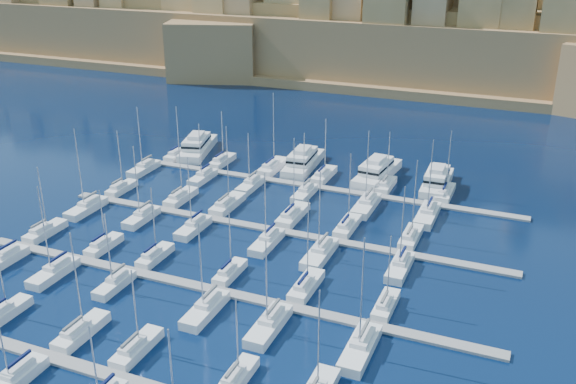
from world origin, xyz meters
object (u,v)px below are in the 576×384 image
at_px(motor_yacht_b, 303,161).
at_px(motor_yacht_c, 377,171).
at_px(sailboat_4, 237,378).
at_px(sailboat_2, 81,331).
at_px(motor_yacht_d, 437,181).
at_px(motor_yacht_a, 197,146).

height_order(motor_yacht_b, motor_yacht_c, same).
bearing_deg(motor_yacht_b, sailboat_4, -74.89).
bearing_deg(motor_yacht_c, motor_yacht_b, -179.64).
xyz_separation_m(sailboat_2, motor_yacht_c, (20.86, 70.50, 0.97)).
bearing_deg(sailboat_2, motor_yacht_b, 86.76).
bearing_deg(sailboat_4, sailboat_2, 178.58).
bearing_deg(motor_yacht_d, motor_yacht_b, 178.83).
distance_m(motor_yacht_a, motor_yacht_d, 56.75).
xyz_separation_m(sailboat_2, motor_yacht_b, (3.98, 70.39, 0.97)).
height_order(sailboat_2, motor_yacht_d, sailboat_2).
xyz_separation_m(motor_yacht_c, motor_yacht_d, (12.86, -0.71, 0.00)).
height_order(motor_yacht_a, motor_yacht_b, same).
xyz_separation_m(motor_yacht_b, motor_yacht_d, (29.73, -0.61, -0.00)).
bearing_deg(motor_yacht_c, sailboat_4, -88.15).
distance_m(sailboat_4, motor_yacht_b, 73.52).
distance_m(sailboat_4, motor_yacht_d, 71.16).
bearing_deg(motor_yacht_a, motor_yacht_c, -0.12).
bearing_deg(motor_yacht_b, motor_yacht_c, 0.36).
relative_size(sailboat_2, motor_yacht_b, 0.86).
bearing_deg(motor_yacht_b, sailboat_2, -93.24).
relative_size(sailboat_4, motor_yacht_a, 0.63).
bearing_deg(motor_yacht_a, motor_yacht_d, -0.81).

